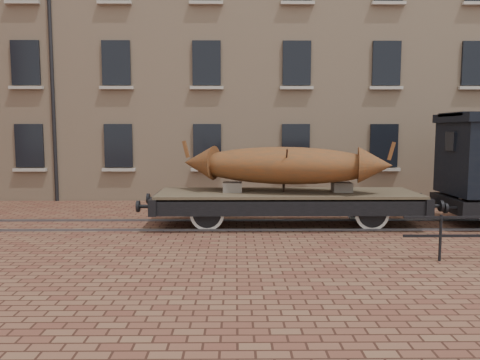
{
  "coord_description": "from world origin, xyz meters",
  "views": [
    {
      "loc": [
        -1.37,
        -13.55,
        2.78
      ],
      "look_at": [
        -1.24,
        0.5,
        1.3
      ],
      "focal_mm": 35.0,
      "sensor_mm": 36.0,
      "label": 1
    }
  ],
  "objects": [
    {
      "name": "iron_boat",
      "position": [
        0.03,
        -0.0,
        1.78
      ],
      "size": [
        6.14,
        2.82,
        1.5
      ],
      "color": "brown",
      "rests_on": "flatcar_wagon"
    },
    {
      "name": "warehouse_cream",
      "position": [
        3.0,
        9.99,
        7.0
      ],
      "size": [
        40.0,
        10.19,
        14.0
      ],
      "color": "#D6B18A",
      "rests_on": "ground"
    },
    {
      "name": "flatcar_wagon",
      "position": [
        0.13,
        0.0,
        0.8
      ],
      "size": [
        8.5,
        2.3,
        1.28
      ],
      "color": "#4B402B",
      "rests_on": "ground"
    },
    {
      "name": "rail_track",
      "position": [
        0.0,
        0.0,
        0.03
      ],
      "size": [
        30.0,
        1.52,
        0.06
      ],
      "color": "#59595E",
      "rests_on": "ground"
    },
    {
      "name": "ground",
      "position": [
        0.0,
        0.0,
        0.0
      ],
      "size": [
        90.0,
        90.0,
        0.0
      ],
      "primitive_type": "plane",
      "color": "brown"
    }
  ]
}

